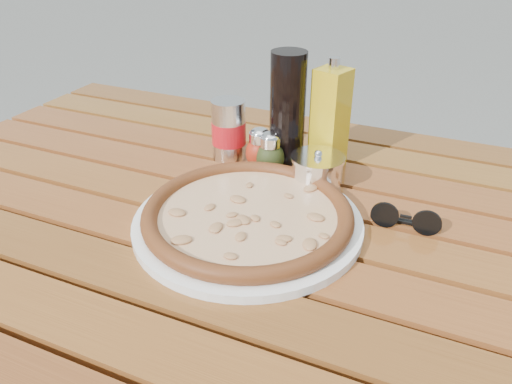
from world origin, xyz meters
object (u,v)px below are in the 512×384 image
at_px(dark_bottle, 287,111).
at_px(parmesan_tin, 317,171).
at_px(table, 251,250).
at_px(oregano_shaker, 270,153).
at_px(pizza, 248,214).
at_px(olive_oil_cruet, 330,119).
at_px(plate, 248,222).
at_px(soda_can, 229,131).
at_px(sunglasses, 406,219).
at_px(pepper_shaker, 260,149).

relative_size(dark_bottle, parmesan_tin, 1.82).
relative_size(table, oregano_shaker, 17.07).
bearing_deg(table, pizza, -73.73).
distance_m(olive_oil_cruet, parmesan_tin, 0.11).
height_order(plate, soda_can, soda_can).
height_order(table, soda_can, soda_can).
height_order(parmesan_tin, sunglasses, parmesan_tin).
xyz_separation_m(pizza, pepper_shaker, (-0.06, 0.20, 0.02)).
relative_size(table, olive_oil_cruet, 6.67).
height_order(oregano_shaker, olive_oil_cruet, olive_oil_cruet).
relative_size(plate, dark_bottle, 1.64).
height_order(table, plate, plate).
height_order(dark_bottle, soda_can, dark_bottle).
bearing_deg(oregano_shaker, sunglasses, -18.85).
height_order(pizza, dark_bottle, dark_bottle).
bearing_deg(dark_bottle, plate, -84.43).
height_order(table, parmesan_tin, parmesan_tin).
bearing_deg(soda_can, plate, -56.96).
bearing_deg(sunglasses, table, -168.21).
height_order(dark_bottle, olive_oil_cruet, dark_bottle).
distance_m(plate, dark_bottle, 0.25).
relative_size(pepper_shaker, olive_oil_cruet, 0.39).
xyz_separation_m(oregano_shaker, soda_can, (-0.10, 0.02, 0.02)).
distance_m(soda_can, parmesan_tin, 0.20).
bearing_deg(dark_bottle, soda_can, -170.92).
bearing_deg(pepper_shaker, parmesan_tin, -12.50).
height_order(plate, parmesan_tin, parmesan_tin).
bearing_deg(parmesan_tin, plate, -109.25).
bearing_deg(table, sunglasses, 13.93).
bearing_deg(plate, table, 106.27).
distance_m(pizza, oregano_shaker, 0.19).
bearing_deg(olive_oil_cruet, table, -105.77).
bearing_deg(table, oregano_shaker, 100.73).
bearing_deg(sunglasses, soda_can, 160.48).
relative_size(plate, soda_can, 3.00).
distance_m(pizza, sunglasses, 0.25).
distance_m(table, pepper_shaker, 0.20).
relative_size(pepper_shaker, parmesan_tin, 0.68).
bearing_deg(parmesan_tin, sunglasses, -23.47).
xyz_separation_m(table, pizza, (0.01, -0.04, 0.10)).
distance_m(plate, pepper_shaker, 0.21).
height_order(table, dark_bottle, dark_bottle).
relative_size(pizza, parmesan_tin, 3.26).
xyz_separation_m(plate, olive_oil_cruet, (0.05, 0.26, 0.09)).
distance_m(parmesan_tin, sunglasses, 0.18).
height_order(pizza, olive_oil_cruet, olive_oil_cruet).
distance_m(plate, pizza, 0.02).
distance_m(pizza, olive_oil_cruet, 0.27).
distance_m(table, soda_can, 0.25).
relative_size(olive_oil_cruet, parmesan_tin, 1.74).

